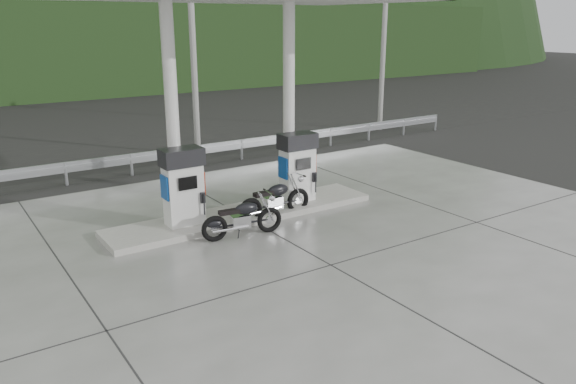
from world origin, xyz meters
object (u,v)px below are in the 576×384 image
gas_pump_right (297,167)px  motorcycle_right (275,200)px  gas_pump_left (183,187)px  motorcycle_left (242,219)px

gas_pump_right → motorcycle_right: gas_pump_right is taller
gas_pump_right → gas_pump_left: bearing=180.0°
gas_pump_left → gas_pump_right: (3.20, 0.00, 0.00)m
gas_pump_right → motorcycle_left: gas_pump_right is taller
gas_pump_left → motorcycle_right: size_ratio=0.94×
motorcycle_left → motorcycle_right: size_ratio=0.94×
gas_pump_left → motorcycle_left: (0.90, -1.14, -0.62)m
motorcycle_left → motorcycle_right: (1.30, 0.67, 0.03)m
motorcycle_right → gas_pump_left: bearing=167.0°
gas_pump_right → motorcycle_right: (-1.00, -0.46, -0.59)m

